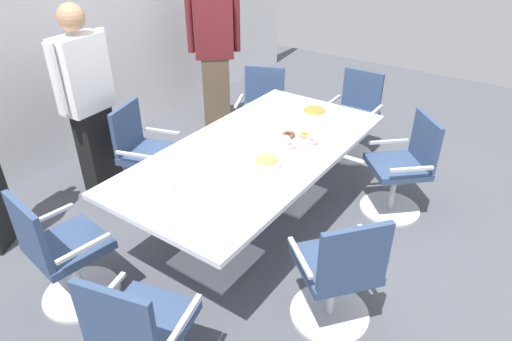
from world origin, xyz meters
The scene contains 17 objects.
ground_plane centered at (0.00, 0.00, -0.01)m, with size 10.00×10.00×0.01m, color #4C4F56.
back_wall centered at (0.00, 2.40, 1.40)m, with size 8.00×0.10×2.80m, color white.
conference_table centered at (0.00, 0.00, 0.63)m, with size 2.40×1.20×0.75m.
office_chair_0 centered at (1.69, -0.11, 0.41)m, with size 0.55×0.55×0.91m.
office_chair_1 centered at (1.21, 0.77, 0.41)m, with size 0.71×0.71×0.91m.
office_chair_2 centered at (-0.21, 1.09, 0.41)m, with size 0.68×0.68×0.91m.
office_chair_3 centered at (-1.45, 0.56, 0.41)m, with size 0.61×0.61×0.91m.
office_chair_4 centered at (-1.61, -0.36, 0.41)m, with size 0.66×0.66×0.91m.
office_chair_5 centered at (-0.57, -1.03, 0.41)m, with size 0.76×0.76×0.91m.
office_chair_6 centered at (0.92, -0.93, 0.41)m, with size 0.76×0.76×0.91m.
person_standing_1 centered at (-0.38, 1.56, 0.92)m, with size 0.61×0.25×1.76m.
person_standing_2 centered at (1.40, 1.57, 0.97)m, with size 0.46×0.51×1.84m.
snack_bowl_pretzels centered at (0.80, -0.09, 0.80)m, with size 0.23×0.23×0.10m.
snack_bowl_cookies centered at (-0.21, -0.24, 0.80)m, with size 0.19×0.19×0.11m.
donut_platter centered at (0.28, -0.22, 0.77)m, with size 0.33×0.32×0.04m.
plate_stack centered at (-0.86, 0.22, 0.77)m, with size 0.24×0.24×0.03m.
napkin_pile centered at (-0.21, 0.12, 0.78)m, with size 0.17×0.17×0.06m, color white.
Camera 1 is at (-2.57, -1.80, 2.43)m, focal length 31.37 mm.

